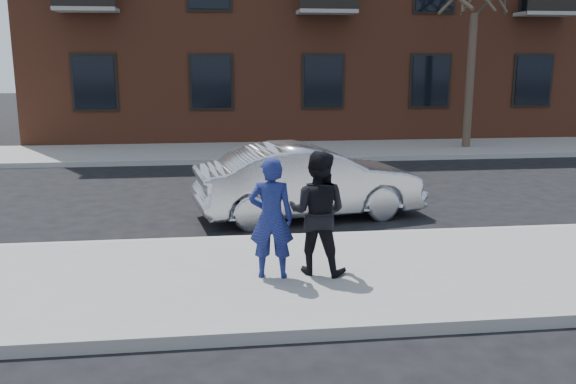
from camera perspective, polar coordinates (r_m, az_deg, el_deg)
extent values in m
plane|color=black|center=(9.17, 17.16, -6.89)|extent=(100.00, 100.00, 0.00)
cube|color=gray|center=(8.93, 17.84, -6.94)|extent=(50.00, 3.50, 0.15)
cube|color=#999691|center=(10.51, 13.77, -3.82)|extent=(50.00, 0.10, 0.15)
cube|color=gray|center=(19.68, 3.83, 3.92)|extent=(50.00, 3.50, 0.15)
cube|color=#999691|center=(17.94, 4.90, 3.09)|extent=(50.00, 0.10, 0.15)
cube|color=black|center=(21.18, -17.68, 9.75)|extent=(1.30, 0.06, 1.70)
cube|color=black|center=(22.16, 13.18, 10.08)|extent=(1.30, 0.06, 1.70)
cylinder|color=#35261F|center=(20.58, 16.65, 9.89)|extent=(0.26, 0.26, 4.20)
imported|color=#B7BABF|center=(11.43, 1.98, 1.03)|extent=(4.41, 2.14, 1.39)
imported|color=navy|center=(7.81, -1.58, -2.45)|extent=(0.62, 0.45, 1.58)
cube|color=black|center=(7.91, -1.89, 1.45)|extent=(0.09, 0.14, 0.08)
imported|color=black|center=(7.98, 2.78, -1.94)|extent=(0.97, 0.88, 1.63)
cube|color=black|center=(8.14, 2.08, -0.32)|extent=(0.10, 0.15, 0.06)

